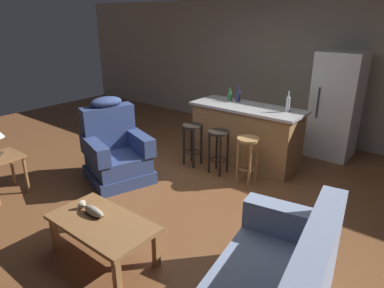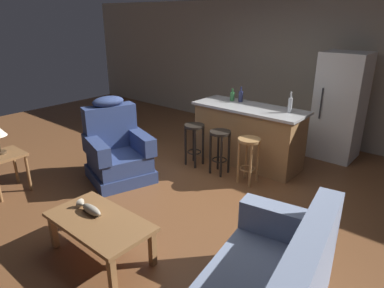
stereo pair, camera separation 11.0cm
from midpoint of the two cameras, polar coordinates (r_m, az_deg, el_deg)
ground_plane at (r=4.79m, az=-0.29°, el=-7.98°), size 12.00×12.00×0.00m
back_wall at (r=6.98m, az=16.37°, el=11.69°), size 12.00×0.05×2.60m
coffee_table at (r=3.57m, az=-15.61°, el=-13.04°), size 1.10×0.60×0.42m
fish_figurine at (r=3.65m, az=-17.22°, el=-10.50°), size 0.34×0.10×0.10m
recliner_near_lamp at (r=5.15m, az=-13.23°, el=-1.25°), size 1.06×1.06×1.20m
end_table at (r=5.23m, az=-29.72°, el=-2.74°), size 0.48×0.48×0.56m
kitchen_island at (r=5.62m, az=8.38°, el=1.59°), size 1.80×0.70×0.95m
bar_stool_left at (r=5.45m, az=-0.48°, el=1.14°), size 0.32×0.32×0.68m
bar_stool_middle at (r=5.17m, az=3.84°, el=-0.02°), size 0.32×0.32×0.68m
bar_stool_right at (r=4.92m, az=8.62°, el=-1.32°), size 0.32×0.32×0.68m
refrigerator at (r=6.20m, az=22.39°, el=5.94°), size 0.70×0.69×1.76m
bottle_tall_green at (r=5.26m, az=15.11°, el=6.46°), size 0.06×0.06×0.31m
bottle_short_amber at (r=5.82m, az=5.75°, el=7.99°), size 0.07×0.07×0.20m
bottle_wine_dark at (r=5.76m, az=7.16°, el=7.98°), size 0.07×0.07×0.25m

